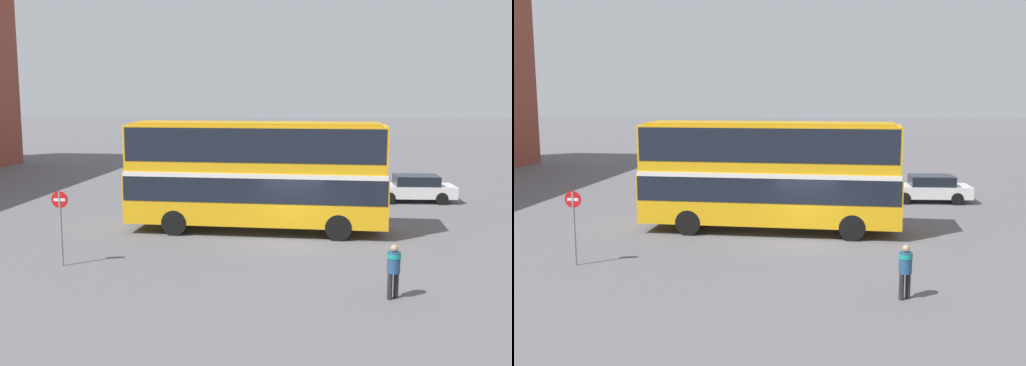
% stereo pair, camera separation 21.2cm
% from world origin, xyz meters
% --- Properties ---
extents(ground_plane, '(240.00, 240.00, 0.00)m').
position_xyz_m(ground_plane, '(0.00, 0.00, 0.00)').
color(ground_plane, '#5B5B60').
extents(double_decker_bus, '(11.15, 2.70, 4.75)m').
position_xyz_m(double_decker_bus, '(-1.66, 1.55, 2.73)').
color(double_decker_bus, gold).
rests_on(double_decker_bus, ground_plane).
extents(pedestrian_foreground, '(0.57, 0.57, 1.64)m').
position_xyz_m(pedestrian_foreground, '(3.42, -6.50, 1.00)').
color(pedestrian_foreground, '#232328').
rests_on(pedestrian_foreground, ground_plane).
extents(parked_car_kerb_near, '(4.79, 2.30, 1.60)m').
position_xyz_m(parked_car_kerb_near, '(-1.68, 13.45, 0.81)').
color(parked_car_kerb_near, navy).
rests_on(parked_car_kerb_near, ground_plane).
extents(parked_car_kerb_far, '(4.65, 2.21, 1.48)m').
position_xyz_m(parked_car_kerb_far, '(6.09, 9.77, 0.76)').
color(parked_car_kerb_far, silver).
rests_on(parked_car_kerb_far, ground_plane).
extents(no_entry_sign, '(0.59, 0.08, 2.65)m').
position_xyz_m(no_entry_sign, '(-7.73, -4.49, 1.75)').
color(no_entry_sign, gray).
rests_on(no_entry_sign, ground_plane).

